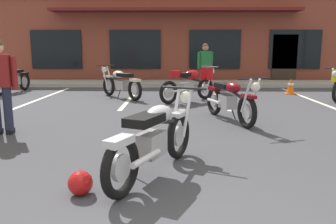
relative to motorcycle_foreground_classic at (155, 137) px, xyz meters
The scene contains 12 objects.
ground_plane 1.99m from the motorcycle_foreground_classic, 83.07° to the left, with size 80.00×80.00×0.00m, color #3D3D42.
sidewalk_kerb 10.29m from the motorcycle_foreground_classic, 88.70° to the left, with size 22.00×1.80×0.14m, color #A8A59E.
brick_storefront_building 14.48m from the motorcycle_foreground_classic, 89.06° to the left, with size 17.70×6.40×3.91m.
painted_stall_lines 6.70m from the motorcycle_foreground_classic, 88.00° to the left, with size 13.64×4.80×0.01m.
motorcycle_foreground_classic is the anchor object (origin of this frame).
motorcycle_black_cruiser 5.93m from the motorcycle_foreground_classic, 83.29° to the left, with size 1.71×1.58×0.98m.
motorcycle_blue_standard 9.33m from the motorcycle_foreground_classic, 124.65° to the left, with size 0.71×2.11×0.98m.
motorcycle_green_cafe_racer 3.42m from the motorcycle_foreground_classic, 66.33° to the left, with size 1.01×2.04×0.98m.
motorcycle_orange_scrambler 6.64m from the motorcycle_foreground_classic, 102.30° to the left, with size 1.58×1.71×0.98m.
person_in_black_shirt 8.66m from the motorcycle_foreground_classic, 81.21° to the left, with size 0.60×0.37×1.68m.
helmet_on_pavement 1.02m from the motorcycle_foreground_classic, 140.34° to the right, with size 0.26×0.26×0.26m.
traffic_cone 8.60m from the motorcycle_foreground_classic, 61.57° to the left, with size 0.34×0.34×0.53m.
Camera 1 is at (0.00, -1.94, 1.50)m, focal length 36.99 mm.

